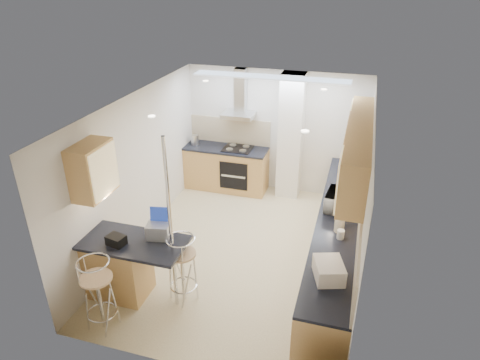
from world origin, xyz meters
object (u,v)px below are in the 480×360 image
(laptop, at_px, (158,231))
(bread_bin, at_px, (329,270))
(bar_stool_near, at_px, (99,295))
(bar_stool_end, at_px, (182,269))
(microwave, at_px, (338,201))

(laptop, distance_m, bread_bin, 2.30)
(bar_stool_near, xyz_separation_m, bread_bin, (2.75, 0.66, 0.50))
(bar_stool_near, height_order, bar_stool_end, bar_stool_near)
(microwave, height_order, bar_stool_near, microwave)
(microwave, relative_size, bar_stool_end, 0.49)
(bar_stool_near, distance_m, bread_bin, 2.88)
(microwave, relative_size, bar_stool_near, 0.48)
(microwave, distance_m, bread_bin, 1.68)
(microwave, distance_m, bar_stool_end, 2.53)
(bread_bin, bearing_deg, microwave, 73.27)
(microwave, distance_m, bar_stool_near, 3.62)
(laptop, bearing_deg, bar_stool_end, -19.30)
(microwave, xyz_separation_m, bread_bin, (0.03, -1.67, -0.03))
(bar_stool_end, relative_size, bread_bin, 2.53)
(laptop, relative_size, bread_bin, 0.74)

